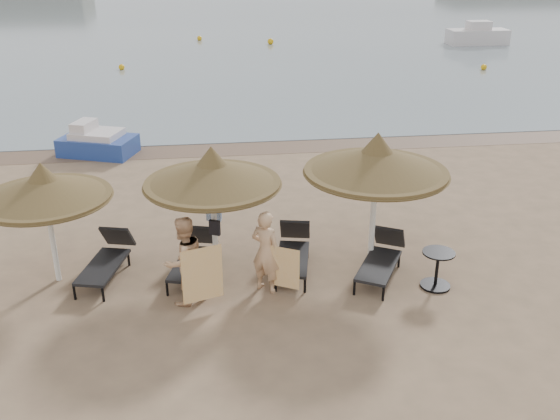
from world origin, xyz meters
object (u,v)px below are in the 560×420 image
(lounger_near_right, at_px, (293,250))
(pedal_boat, at_px, (97,142))
(lounger_far_left, at_px, (107,258))
(person_right, at_px, (266,245))
(side_table, at_px, (437,270))
(lounger_far_right, at_px, (382,257))
(palapa_right, at_px, (377,161))
(lounger_near_left, at_px, (194,256))
(person_left, at_px, (183,254))
(palapa_center, at_px, (212,173))
(palapa_left, at_px, (44,188))

(lounger_near_right, height_order, pedal_boat, pedal_boat)
(lounger_far_left, relative_size, person_right, 1.02)
(side_table, bearing_deg, lounger_far_right, 145.51)
(palapa_right, bearing_deg, lounger_near_left, 177.95)
(lounger_far_right, relative_size, person_left, 0.96)
(lounger_near_left, relative_size, pedal_boat, 0.75)
(person_right, bearing_deg, lounger_near_left, 3.94)
(side_table, distance_m, person_left, 5.25)
(side_table, bearing_deg, palapa_center, 164.42)
(palapa_center, bearing_deg, lounger_far_right, -9.40)
(lounger_far_right, bearing_deg, pedal_boat, 157.58)
(lounger_far_right, height_order, person_right, person_right)
(palapa_left, bearing_deg, lounger_far_right, -4.94)
(palapa_left, height_order, person_right, palapa_left)
(palapa_left, xyz_separation_m, person_left, (2.74, -1.22, -1.05))
(palapa_center, xyz_separation_m, palapa_right, (3.45, -0.13, 0.16))
(lounger_near_left, distance_m, side_table, 5.19)
(lounger_near_right, distance_m, person_left, 2.71)
(lounger_near_right, relative_size, lounger_far_right, 1.02)
(lounger_near_left, xyz_separation_m, lounger_near_right, (2.18, -0.05, 0.01))
(person_left, bearing_deg, palapa_right, 158.49)
(side_table, xyz_separation_m, pedal_boat, (-8.27, 9.83, 0.03))
(palapa_center, bearing_deg, person_right, -43.05)
(palapa_center, xyz_separation_m, lounger_near_right, (1.71, -0.04, -1.88))
(lounger_near_right, relative_size, pedal_boat, 0.77)
(lounger_far_left, bearing_deg, pedal_boat, 113.50)
(palapa_left, distance_m, palapa_right, 6.84)
(palapa_right, height_order, pedal_boat, palapa_right)
(side_table, bearing_deg, person_left, 179.32)
(lounger_near_right, bearing_deg, person_right, -116.24)
(lounger_far_left, xyz_separation_m, person_left, (1.69, -1.34, 0.67))
(side_table, bearing_deg, palapa_left, 170.84)
(palapa_right, height_order, person_right, palapa_right)
(palapa_center, height_order, lounger_near_right, palapa_center)
(lounger_near_left, distance_m, lounger_far_right, 4.08)
(palapa_left, xyz_separation_m, palapa_center, (3.38, -0.01, 0.16))
(palapa_left, height_order, lounger_near_right, palapa_left)
(lounger_far_left, xyz_separation_m, lounger_near_right, (4.05, -0.17, 0.00))
(palapa_right, bearing_deg, lounger_far_left, 177.44)
(lounger_near_right, distance_m, pedal_boat, 10.16)
(palapa_right, relative_size, lounger_far_right, 1.50)
(palapa_center, xyz_separation_m, pedal_boat, (-3.71, 8.56, -1.87))
(palapa_left, height_order, palapa_center, palapa_center)
(pedal_boat, bearing_deg, palapa_left, -67.99)
(lounger_far_right, bearing_deg, palapa_left, -155.88)
(palapa_right, xyz_separation_m, pedal_boat, (-7.16, 8.69, -2.03))
(lounger_far_right, height_order, person_left, person_left)
(side_table, height_order, person_right, person_right)
(palapa_right, bearing_deg, palapa_left, 178.83)
(palapa_center, bearing_deg, lounger_far_left, 176.86)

